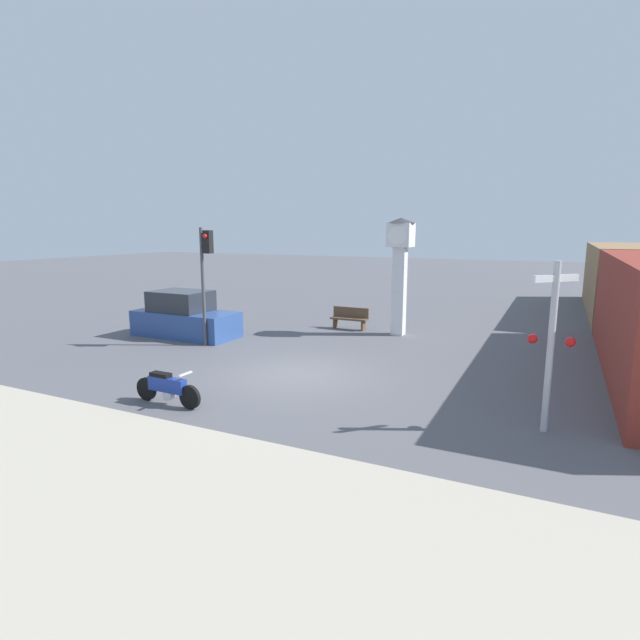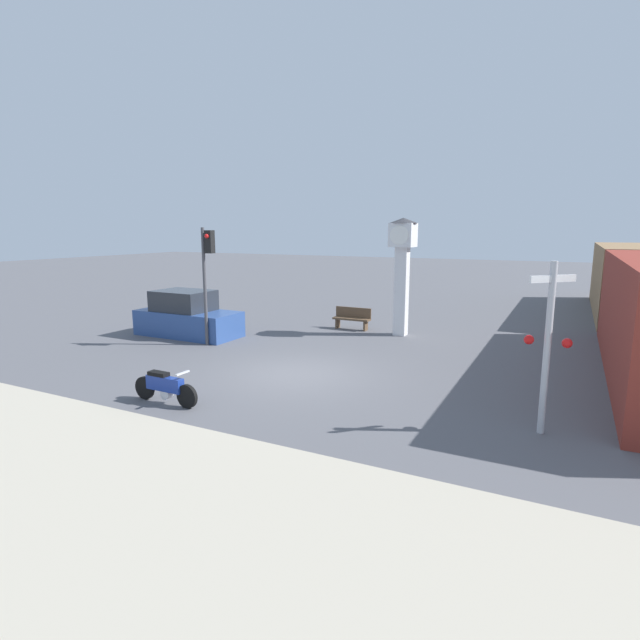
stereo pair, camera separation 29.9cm
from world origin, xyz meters
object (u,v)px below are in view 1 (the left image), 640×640
at_px(bench, 350,318).
at_px(motorcycle, 167,388).
at_px(freight_train, 636,293).
at_px(railroad_crossing_signal, 551,340).
at_px(parked_car, 185,317).
at_px(traffic_light, 205,265).
at_px(clock_tower, 400,258).

bearing_deg(bench, motorcycle, -92.44).
xyz_separation_m(motorcycle, freight_train, (11.11, 14.15, 1.28)).
bearing_deg(railroad_crossing_signal, freight_train, 76.71).
relative_size(railroad_crossing_signal, parked_car, 0.85).
bearing_deg(traffic_light, parked_car, 152.90).
xyz_separation_m(motorcycle, parked_car, (-4.91, 6.37, 0.33)).
distance_m(railroad_crossing_signal, parked_car, 13.89).
bearing_deg(bench, parked_car, -142.35).
bearing_deg(railroad_crossing_signal, bench, 133.20).
height_order(traffic_light, railroad_crossing_signal, traffic_light).
relative_size(freight_train, traffic_light, 5.74).
relative_size(motorcycle, clock_tower, 0.42).
relative_size(clock_tower, bench, 2.89).
relative_size(freight_train, bench, 15.23).
height_order(freight_train, bench, freight_train).
distance_m(bench, parked_car, 6.77).
bearing_deg(parked_car, freight_train, 26.35).
xyz_separation_m(freight_train, traffic_light, (-14.10, -8.77, 1.22)).
height_order(clock_tower, freight_train, clock_tower).
xyz_separation_m(clock_tower, railroad_crossing_signal, (5.64, -8.12, -1.10)).
xyz_separation_m(freight_train, bench, (-10.66, -3.65, -1.21)).
xyz_separation_m(freight_train, railroad_crossing_signal, (-2.83, -11.99, 0.25)).
bearing_deg(traffic_light, motorcycle, -60.91).
height_order(bench, parked_car, parked_car).
height_order(traffic_light, parked_car, traffic_light).
height_order(motorcycle, bench, bench).
bearing_deg(clock_tower, traffic_light, -139.00).
relative_size(railroad_crossing_signal, bench, 2.23).
distance_m(clock_tower, parked_car, 8.81).
distance_m(railroad_crossing_signal, bench, 11.53).
xyz_separation_m(motorcycle, traffic_light, (-3.00, 5.39, 2.50)).
bearing_deg(bench, railroad_crossing_signal, -46.80).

